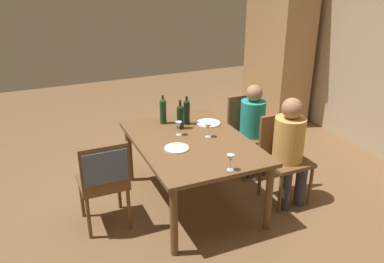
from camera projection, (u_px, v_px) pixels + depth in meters
name	position (u px, v px, depth m)	size (l,w,h in m)	color
ground_plane	(192.00, 201.00, 4.38)	(10.00, 10.00, 0.00)	brown
armoire_cabinet	(278.00, 49.00, 6.38)	(1.18, 0.62, 2.18)	#A87F51
dining_table	(192.00, 148.00, 4.13)	(1.57, 1.10, 0.72)	brown
chair_far_right	(282.00, 152.00, 4.29)	(0.44, 0.44, 0.92)	brown
chair_far_left	(248.00, 128.00, 4.88)	(0.44, 0.44, 0.92)	brown
chair_near	(104.00, 175.00, 3.70)	(0.46, 0.44, 0.92)	brown
person_woman_host	(290.00, 145.00, 4.14)	(0.36, 0.32, 1.16)	#33333D
person_man_bearded	(254.00, 123.00, 4.75)	(0.33, 0.29, 1.10)	#33333D
wine_bottle_tall_green	(187.00, 111.00, 4.45)	(0.07, 0.07, 0.32)	black
wine_bottle_dark_red	(163.00, 110.00, 4.47)	(0.07, 0.07, 0.33)	#19381E
wine_bottle_short_olive	(180.00, 116.00, 4.33)	(0.08, 0.08, 0.32)	black
wine_glass_near_left	(208.00, 127.00, 4.14)	(0.07, 0.07, 0.15)	silver
wine_glass_centre	(179.00, 125.00, 4.19)	(0.07, 0.07, 0.15)	silver
wine_glass_near_right	(230.00, 159.00, 3.49)	(0.07, 0.07, 0.15)	silver
dinner_plate_host	(208.00, 123.00, 4.51)	(0.27, 0.27, 0.01)	white
dinner_plate_guest_left	(177.00, 148.00, 3.92)	(0.24, 0.24, 0.01)	white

